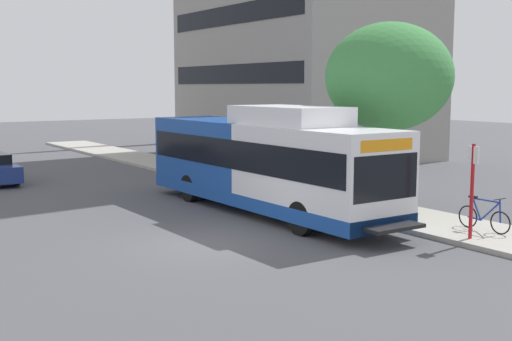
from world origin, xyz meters
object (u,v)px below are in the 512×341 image
(street_tree_near_stop, at_px, (389,77))
(bus_stop_sign_pole, at_px, (472,184))
(transit_bus, at_px, (265,163))
(bicycle_parked, at_px, (484,217))

(street_tree_near_stop, bearing_deg, bus_stop_sign_pole, -109.63)
(transit_bus, distance_m, street_tree_near_stop, 5.18)
(bicycle_parked, bearing_deg, transit_bus, 116.10)
(street_tree_near_stop, bearing_deg, bicycle_parked, -98.33)
(bicycle_parked, xyz_separation_m, street_tree_near_stop, (0.67, 4.57, 4.03))
(bus_stop_sign_pole, xyz_separation_m, bicycle_parked, (1.10, 0.39, -1.09))
(bicycle_parked, bearing_deg, street_tree_near_stop, 81.67)
(transit_bus, height_order, bicycle_parked, transit_bus)
(bus_stop_sign_pole, distance_m, street_tree_near_stop, 6.03)
(transit_bus, height_order, street_tree_near_stop, street_tree_near_stop)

